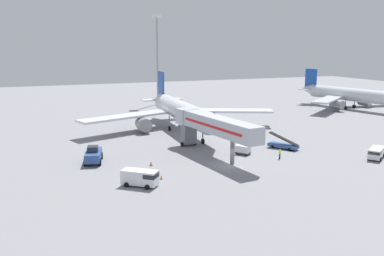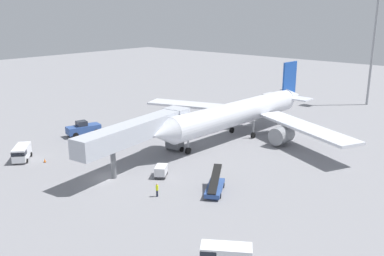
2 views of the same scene
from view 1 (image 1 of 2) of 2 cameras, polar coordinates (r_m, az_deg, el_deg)
name	(u,v)px [view 1 (image 1 of 2)]	position (r m, az deg, el deg)	size (l,w,h in m)	color
ground_plane	(230,166)	(65.09, 5.25, -5.23)	(300.00, 300.00, 0.00)	gray
airplane_at_gate	(180,111)	(90.79, -1.63, 2.35)	(45.32, 41.55, 12.16)	silver
jet_bridge	(211,125)	(69.87, 2.70, 0.41)	(6.01, 22.60, 7.01)	#B2B7C1
pushback_tug	(93,155)	(68.18, -13.55, -3.62)	(3.78, 6.44, 2.77)	#2D4C8E
belt_loader_truck	(283,145)	(77.03, 12.56, -2.28)	(4.37, 5.74, 2.82)	#2D4C8E
service_van_far_center	(141,177)	(55.70, -7.12, -6.79)	(4.96, 4.63, 2.21)	white
service_van_far_right	(376,153)	(74.92, 24.20, -3.15)	(4.89, 4.12, 1.83)	white
baggage_cart_mid_right	(243,150)	(71.78, 7.09, -2.98)	(2.58, 2.85, 1.56)	#38383D
ground_crew_worker_foreground	(280,154)	(69.91, 12.10, -3.49)	(0.35, 0.35, 1.75)	#1E2333
safety_cone_alpha	(151,163)	(64.97, -5.71, -4.92)	(0.50, 0.50, 0.76)	black
safety_cone_bravo	(161,177)	(58.55, -4.29, -6.82)	(0.39, 0.39, 0.59)	black
airplane_background	(352,95)	(130.85, 21.32, 4.27)	(36.61, 39.70, 11.24)	silver
apron_light_mast	(157,43)	(132.04, -4.87, 11.63)	(2.40, 2.40, 28.19)	#93969B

